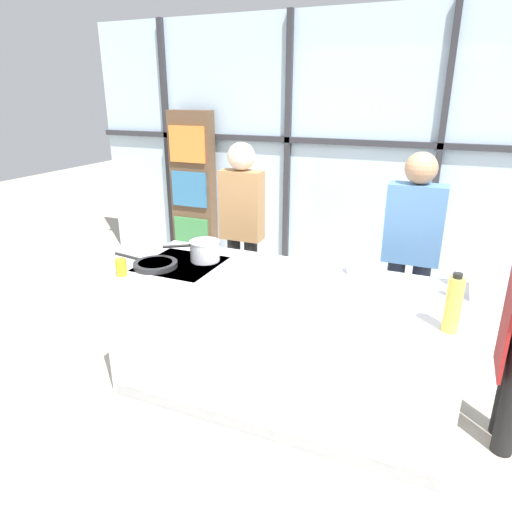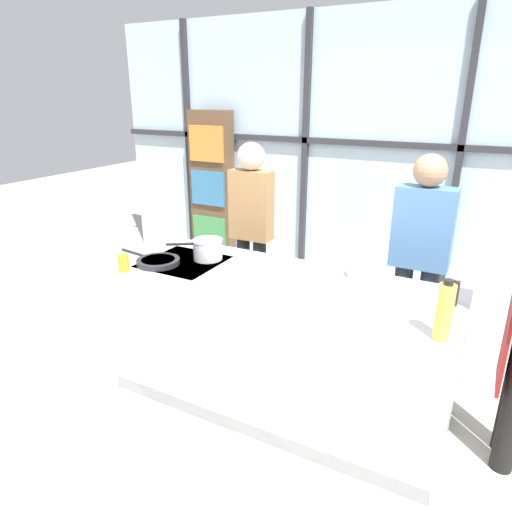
% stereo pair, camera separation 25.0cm
% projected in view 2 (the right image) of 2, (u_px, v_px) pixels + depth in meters
% --- Properties ---
extents(ground_plane, '(18.00, 18.00, 0.00)m').
position_uv_depth(ground_plane, '(278.00, 398.00, 3.20)').
color(ground_plane, '#BCB29E').
extents(back_window_wall, '(6.40, 0.10, 2.80)m').
position_uv_depth(back_window_wall, '(377.00, 157.00, 4.60)').
color(back_window_wall, silver).
rests_on(back_window_wall, ground_plane).
extents(bookshelf, '(0.54, 0.19, 1.83)m').
position_uv_depth(bookshelf, '(212.00, 190.00, 5.46)').
color(bookshelf, brown).
rests_on(bookshelf, ground_plane).
extents(demo_island, '(2.19, 0.87, 0.89)m').
position_uv_depth(demo_island, '(278.00, 343.00, 3.05)').
color(demo_island, silver).
rests_on(demo_island, ground_plane).
extents(spectator_far_left, '(0.36, 0.23, 1.64)m').
position_uv_depth(spectator_far_left, '(251.00, 223.00, 3.92)').
color(spectator_far_left, black).
rests_on(spectator_far_left, ground_plane).
extents(spectator_center_left, '(0.41, 0.23, 1.63)m').
position_uv_depth(spectator_center_left, '(420.00, 251.00, 3.31)').
color(spectator_center_left, '#232838').
rests_on(spectator_center_left, ground_plane).
extents(frying_pan, '(0.54, 0.30, 0.04)m').
position_uv_depth(frying_pan, '(157.00, 261.00, 3.19)').
color(frying_pan, '#232326').
rests_on(frying_pan, demo_island).
extents(saucepan, '(0.36, 0.28, 0.15)m').
position_uv_depth(saucepan, '(207.00, 249.00, 3.26)').
color(saucepan, silver).
rests_on(saucepan, demo_island).
extents(white_plate, '(0.25, 0.25, 0.01)m').
position_uv_depth(white_plate, '(351.00, 299.00, 2.63)').
color(white_plate, white).
rests_on(white_plate, demo_island).
extents(mixing_bowl, '(0.21, 0.21, 0.08)m').
position_uv_depth(mixing_bowl, '(363.00, 271.00, 2.95)').
color(mixing_bowl, silver).
rests_on(mixing_bowl, demo_island).
extents(oil_bottle, '(0.08, 0.08, 0.31)m').
position_uv_depth(oil_bottle, '(444.00, 312.00, 2.17)').
color(oil_bottle, '#E0CC4C').
rests_on(oil_bottle, demo_island).
extents(pepper_grinder, '(0.05, 0.05, 0.17)m').
position_uv_depth(pepper_grinder, '(455.00, 292.00, 2.55)').
color(pepper_grinder, '#332319').
rests_on(pepper_grinder, demo_island).
extents(juice_glass_near, '(0.07, 0.07, 0.11)m').
position_uv_depth(juice_glass_near, '(124.00, 263.00, 3.04)').
color(juice_glass_near, orange).
rests_on(juice_glass_near, demo_island).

